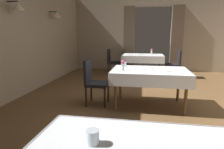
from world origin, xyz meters
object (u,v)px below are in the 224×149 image
dining_table_mid (150,74)px  chair_mid_left (93,80)px  chair_far_right (175,62)px  plate_far_c (140,54)px  flower_vase_far (152,51)px  dining_table_far (143,57)px  glass_mid_c (125,64)px  glass_near_c (93,137)px  chair_far_left (112,61)px  plate_far_b (129,55)px  plate_mid_b (148,68)px  flower_vase_mid (123,65)px  plate_mid_d (166,71)px

dining_table_mid → chair_mid_left: chair_mid_left is taller
chair_far_right → plate_far_c: (-1.17, 0.17, 0.24)m
flower_vase_far → dining_table_mid: bearing=-92.5°
dining_table_far → flower_vase_far: flower_vase_far is taller
chair_mid_left → chair_far_right: 3.60m
chair_mid_left → flower_vase_far: flower_vase_far is taller
dining_table_far → plate_far_c: plate_far_c is taller
chair_far_right → glass_mid_c: size_ratio=8.46×
glass_near_c → plate_far_c: size_ratio=0.48×
chair_far_right → glass_mid_c: (-1.45, -2.60, 0.29)m
chair_far_left → plate_far_b: 0.73m
glass_near_c → plate_mid_b: 2.91m
glass_mid_c → flower_vase_far: size_ratio=0.55×
flower_vase_far → plate_far_c: (-0.39, -0.11, -0.10)m
dining_table_mid → chair_far_right: 3.02m
chair_far_left → chair_far_right: bearing=-4.0°
chair_far_left → dining_table_far: bearing=-2.6°
flower_vase_far → plate_far_b: flower_vase_far is taller
glass_near_c → chair_far_right: bearing=76.4°
plate_mid_b → flower_vase_far: 3.01m
glass_near_c → flower_vase_far: flower_vase_far is taller
chair_mid_left → chair_far_left: 3.11m
plate_mid_b → plate_far_b: 2.69m
chair_far_left → plate_far_c: chair_far_left is taller
flower_vase_mid → plate_far_c: 3.22m
glass_near_c → plate_mid_b: size_ratio=0.38×
plate_mid_b → glass_mid_c: size_ratio=2.18×
flower_vase_mid → plate_mid_d: bearing=4.7°
dining_table_far → flower_vase_mid: 3.16m
chair_far_right → plate_far_c: size_ratio=4.89×
plate_far_b → dining_table_mid: bearing=-77.4°
chair_far_right → glass_near_c: bearing=-103.6°
dining_table_far → flower_vase_mid: flower_vase_mid is taller
dining_table_far → plate_far_c: size_ratio=7.48×
dining_table_far → chair_mid_left: 3.21m
chair_far_right → plate_far_b: 1.57m
chair_far_right → plate_mid_d: chair_far_right is taller
chair_far_left → chair_far_right: 2.20m
flower_vase_far → dining_table_far: bearing=-149.6°
dining_table_mid → chair_far_right: chair_far_right is taller
dining_table_mid → dining_table_far: 2.98m
chair_far_right → chair_mid_left: bearing=-124.9°
dining_table_far → plate_mid_d: 3.10m
plate_far_c → plate_mid_b: bearing=-85.7°
dining_table_mid → flower_vase_mid: size_ratio=7.45×
chair_far_right → flower_vase_mid: 3.38m
glass_near_c → glass_mid_c: glass_mid_c is taller
plate_far_b → chair_mid_left: bearing=-100.1°
dining_table_far → chair_far_left: (-1.10, 0.05, -0.15)m
flower_vase_mid → glass_mid_c: (-0.00, 0.43, -0.05)m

